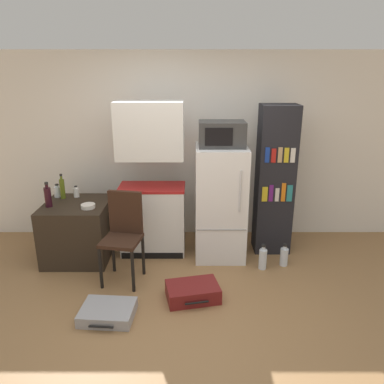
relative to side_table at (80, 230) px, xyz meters
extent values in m
plane|color=olive|center=(1.31, -1.21, -0.36)|extent=(24.00, 24.00, 0.00)
cube|color=white|center=(1.51, 0.79, 0.90)|extent=(6.40, 0.10, 2.51)
cube|color=#2D2319|center=(0.00, 0.00, 0.00)|extent=(0.77, 0.78, 0.72)
cube|color=silver|center=(0.92, 0.17, 0.07)|extent=(0.81, 0.45, 0.86)
cube|color=#B21E1E|center=(0.92, 0.17, 0.51)|extent=(0.82, 0.46, 0.03)
cube|color=silver|center=(0.92, 0.17, 1.22)|extent=(0.81, 0.38, 0.68)
cube|color=black|center=(0.92, -0.06, -0.32)|extent=(0.78, 0.01, 0.08)
cube|color=white|center=(1.77, 0.07, 0.34)|extent=(0.61, 0.64, 1.41)
cube|color=gray|center=(1.77, -0.25, 0.12)|extent=(0.59, 0.01, 0.01)
cylinder|color=silver|center=(1.97, -0.26, 0.60)|extent=(0.02, 0.02, 0.49)
cube|color=#333333|center=(1.77, 0.07, 1.20)|extent=(0.54, 0.36, 0.30)
cube|color=black|center=(1.73, -0.11, 1.20)|extent=(0.31, 0.01, 0.20)
cube|color=black|center=(2.46, 0.22, 0.58)|extent=(0.45, 0.35, 1.89)
cube|color=gold|center=(2.31, 0.04, 0.47)|extent=(0.07, 0.01, 0.18)
cube|color=#661E75|center=(2.39, 0.04, 0.48)|extent=(0.05, 0.01, 0.21)
cube|color=silver|center=(2.46, 0.04, 0.46)|extent=(0.05, 0.01, 0.17)
cube|color=orange|center=(2.54, 0.04, 0.49)|extent=(0.05, 0.01, 0.23)
cube|color=teal|center=(2.61, 0.04, 0.48)|extent=(0.07, 0.01, 0.21)
cube|color=#193899|center=(2.31, 0.04, 0.96)|extent=(0.05, 0.01, 0.18)
cube|color=red|center=(2.39, 0.04, 0.95)|extent=(0.05, 0.01, 0.17)
cube|color=tan|center=(2.46, 0.04, 0.96)|extent=(0.05, 0.01, 0.18)
cube|color=gold|center=(2.54, 0.04, 0.95)|extent=(0.05, 0.01, 0.18)
cube|color=silver|center=(2.61, 0.04, 0.95)|extent=(0.05, 0.01, 0.17)
cylinder|color=#566619|center=(-0.21, 0.20, 0.48)|extent=(0.06, 0.06, 0.25)
cylinder|color=#566619|center=(-0.21, 0.20, 0.63)|extent=(0.03, 0.03, 0.04)
cylinder|color=black|center=(-0.21, 0.20, 0.67)|extent=(0.03, 0.03, 0.03)
cylinder|color=white|center=(-0.06, 0.25, 0.42)|extent=(0.07, 0.07, 0.12)
cylinder|color=white|center=(-0.06, 0.25, 0.49)|extent=(0.03, 0.03, 0.02)
cylinder|color=black|center=(-0.06, 0.25, 0.50)|extent=(0.04, 0.04, 0.01)
cylinder|color=black|center=(-0.28, -0.11, 0.48)|extent=(0.08, 0.08, 0.24)
cylinder|color=black|center=(-0.28, -0.11, 0.62)|extent=(0.04, 0.04, 0.04)
cylinder|color=black|center=(-0.28, -0.11, 0.65)|extent=(0.04, 0.04, 0.02)
cylinder|color=silver|center=(-0.30, 0.25, 0.43)|extent=(0.09, 0.09, 0.13)
cylinder|color=silver|center=(-0.30, 0.25, 0.51)|extent=(0.04, 0.04, 0.02)
cylinder|color=black|center=(-0.30, 0.25, 0.52)|extent=(0.05, 0.05, 0.01)
cylinder|color=silver|center=(0.20, -0.15, 0.38)|extent=(0.17, 0.17, 0.05)
cylinder|color=black|center=(0.44, -0.72, -0.12)|extent=(0.04, 0.04, 0.48)
cylinder|color=black|center=(0.80, -0.79, -0.12)|extent=(0.04, 0.04, 0.48)
cylinder|color=black|center=(0.50, -0.36, -0.12)|extent=(0.04, 0.04, 0.48)
cylinder|color=black|center=(0.86, -0.43, -0.12)|extent=(0.04, 0.04, 0.48)
cube|color=#331E14|center=(0.65, -0.57, 0.14)|extent=(0.47, 0.47, 0.04)
cube|color=#331E14|center=(0.68, -0.40, 0.41)|extent=(0.38, 0.12, 0.49)
cube|color=maroon|center=(1.43, -0.92, -0.28)|extent=(0.60, 0.46, 0.16)
cylinder|color=black|center=(1.47, -1.11, -0.28)|extent=(0.24, 0.07, 0.02)
cube|color=#99999E|center=(0.61, -1.23, -0.30)|extent=(0.53, 0.43, 0.11)
cylinder|color=black|center=(0.60, -1.45, -0.30)|extent=(0.23, 0.04, 0.02)
cylinder|color=silver|center=(2.27, -0.30, -0.24)|extent=(0.09, 0.09, 0.25)
cylinder|color=silver|center=(2.27, -0.30, -0.09)|extent=(0.04, 0.04, 0.04)
cylinder|color=black|center=(2.27, -0.30, -0.06)|extent=(0.05, 0.05, 0.03)
cylinder|color=silver|center=(2.54, -0.22, -0.25)|extent=(0.10, 0.10, 0.22)
cylinder|color=silver|center=(2.54, -0.22, -0.12)|extent=(0.04, 0.04, 0.04)
cylinder|color=black|center=(2.54, -0.22, -0.09)|extent=(0.05, 0.05, 0.02)
camera|label=1|loc=(1.42, -4.28, 1.94)|focal=35.00mm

